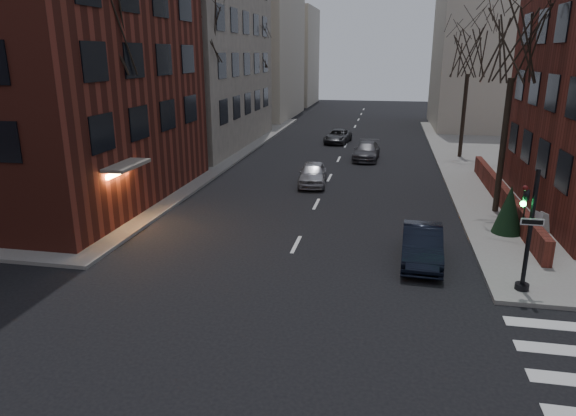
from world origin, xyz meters
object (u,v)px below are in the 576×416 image
object	(u,v)px
car_lane_far	(338,136)
streetlamp_near	(191,110)
tree_right_b	(470,52)
sandwich_board	(541,221)
streetlamp_far	(267,89)
tree_left_c	(255,47)
traffic_signal	(527,238)
tree_right_a	(516,41)
tree_left_a	(104,30)
parked_sedan	(422,245)
tree_left_b	(201,31)
car_lane_gray	(366,151)
car_lane_silver	(313,174)
evergreen_shrub	(509,210)

from	to	relation	value
car_lane_far	streetlamp_near	bearing A→B (deg)	-109.51
tree_right_b	sandwich_board	distance (m)	18.19
streetlamp_far	tree_left_c	bearing A→B (deg)	-106.70
traffic_signal	streetlamp_far	size ratio (longest dim) A/B	0.64
tree_right_a	streetlamp_far	world-z (taller)	tree_right_a
tree_left_a	parked_sedan	bearing A→B (deg)	-11.92
streetlamp_near	streetlamp_far	xyz separation A→B (m)	(0.00, 20.00, 0.00)
tree_left_b	tree_left_c	xyz separation A→B (m)	(0.00, 14.00, -0.88)
tree_left_c	parked_sedan	size ratio (longest dim) A/B	2.36
parked_sedan	car_lane_gray	xyz separation A→B (m)	(-2.92, 19.19, -0.05)
traffic_signal	car_lane_silver	bearing A→B (deg)	123.77
traffic_signal	tree_right_a	xyz separation A→B (m)	(0.86, 9.01, 6.12)
parked_sedan	car_lane_gray	distance (m)	19.41
car_lane_silver	streetlamp_far	bearing A→B (deg)	105.45
tree_left_a	sandwich_board	world-z (taller)	tree_left_a
car_lane_far	streetlamp_far	bearing A→B (deg)	153.83
tree_left_a	car_lane_far	world-z (taller)	tree_left_a
streetlamp_near	evergreen_shrub	size ratio (longest dim) A/B	3.03
tree_right_b	car_lane_gray	world-z (taller)	tree_right_b
traffic_signal	parked_sedan	world-z (taller)	traffic_signal
evergreen_shrub	tree_left_b	bearing A→B (deg)	147.14
tree_right_b	streetlamp_near	world-z (taller)	tree_right_b
streetlamp_far	car_lane_far	distance (m)	9.51
sandwich_board	evergreen_shrub	xyz separation A→B (m)	(-1.48, -0.54, 0.62)
tree_left_a	tree_left_b	size ratio (longest dim) A/B	0.95
tree_right_a	evergreen_shrub	xyz separation A→B (m)	(-0.14, -3.28, -6.84)
tree_left_c	car_lane_far	world-z (taller)	tree_left_c
car_lane_gray	tree_left_c	bearing A→B (deg)	141.48
tree_right_b	streetlamp_far	bearing A→B (deg)	149.53
car_lane_far	tree_left_b	bearing A→B (deg)	-119.01
streetlamp_near	sandwich_board	distance (m)	19.88
tree_left_b	tree_right_a	size ratio (longest dim) A/B	1.11
traffic_signal	evergreen_shrub	world-z (taller)	traffic_signal
tree_left_c	evergreen_shrub	xyz separation A→B (m)	(17.46, -25.28, -6.84)
tree_left_c	tree_right_b	xyz separation A→B (m)	(17.60, -8.00, -0.44)
tree_left_c	car_lane_silver	size ratio (longest dim) A/B	2.48
tree_left_c	sandwich_board	bearing A→B (deg)	-52.56
car_lane_silver	car_lane_gray	world-z (taller)	car_lane_silver
parked_sedan	car_lane_far	xyz separation A→B (m)	(-5.72, 26.18, -0.11)
traffic_signal	tree_left_c	bearing A→B (deg)	118.36
tree_left_b	car_lane_far	bearing A→B (deg)	54.67
tree_left_c	car_lane_far	distance (m)	11.27
streetlamp_far	evergreen_shrub	xyz separation A→B (m)	(16.86, -27.28, -3.05)
sandwich_board	evergreen_shrub	size ratio (longest dim) A/B	0.41
tree_left_c	sandwich_board	world-z (taller)	tree_left_c
traffic_signal	tree_left_b	distance (m)	24.87
tree_left_b	tree_right_b	distance (m)	18.64
traffic_signal	car_lane_silver	world-z (taller)	traffic_signal
tree_left_c	streetlamp_near	bearing A→B (deg)	-88.09
streetlamp_near	tree_left_b	bearing A→B (deg)	98.53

